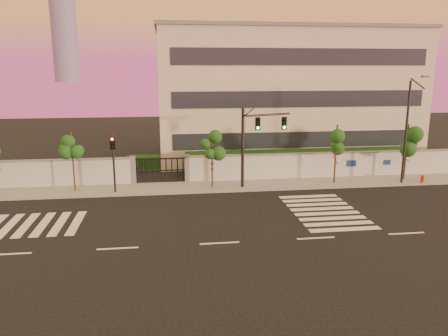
{
  "coord_description": "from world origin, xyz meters",
  "views": [
    {
      "loc": [
        -2.48,
        -20.31,
        8.55
      ],
      "look_at": [
        1.03,
        6.0,
        2.48
      ],
      "focal_mm": 35.0,
      "sensor_mm": 36.0,
      "label": 1
    }
  ],
  "objects": [
    {
      "name": "streetlight_east",
      "position": [
        15.01,
        9.32,
        4.37
      ],
      "size": [
        0.48,
        1.95,
        8.09
      ],
      "color": "black",
      "rests_on": "ground"
    },
    {
      "name": "street_tree_c",
      "position": [
        -8.94,
        10.42,
        3.2
      ],
      "size": [
        1.36,
        1.08,
        4.35
      ],
      "color": "#382314",
      "rests_on": "ground"
    },
    {
      "name": "street_tree_d",
      "position": [
        0.72,
        10.03,
        3.06
      ],
      "size": [
        1.46,
        1.16,
        4.16
      ],
      "color": "#382314",
      "rests_on": "ground"
    },
    {
      "name": "fire_hydrant",
      "position": [
        16.58,
        9.32,
        0.36
      ],
      "size": [
        0.28,
        0.27,
        0.72
      ],
      "rotation": [
        0.0,
        0.0,
        -0.37
      ],
      "color": "red",
      "rests_on": "ground"
    },
    {
      "name": "traffic_signal_secondary",
      "position": [
        -6.12,
        9.65,
        2.65
      ],
      "size": [
        0.32,
        0.33,
        4.17
      ],
      "rotation": [
        0.0,
        0.0,
        0.1
      ],
      "color": "black",
      "rests_on": "ground"
    },
    {
      "name": "hedge_row",
      "position": [
        1.17,
        14.74,
        0.82
      ],
      "size": [
        41.0,
        4.25,
        1.8
      ],
      "color": "#133610",
      "rests_on": "ground"
    },
    {
      "name": "street_tree_f",
      "position": [
        15.73,
        10.42,
        3.27
      ],
      "size": [
        1.61,
        1.28,
        4.44
      ],
      "color": "#382314",
      "rests_on": "ground"
    },
    {
      "name": "road_markings",
      "position": [
        -1.58,
        3.76,
        0.01
      ],
      "size": [
        57.0,
        7.62,
        0.02
      ],
      "color": "silver",
      "rests_on": "ground"
    },
    {
      "name": "traffic_signal_main",
      "position": [
        3.64,
        9.88,
        3.75
      ],
      "size": [
        3.67,
        1.38,
        5.93
      ],
      "rotation": [
        0.0,
        0.0,
        0.35
      ],
      "color": "black",
      "rests_on": "ground"
    },
    {
      "name": "ground",
      "position": [
        0.0,
        0.0,
        0.0
      ],
      "size": [
        120.0,
        120.0,
        0.0
      ],
      "primitive_type": "plane",
      "color": "black",
      "rests_on": "ground"
    },
    {
      "name": "perimeter_wall",
      "position": [
        0.1,
        12.0,
        1.07
      ],
      "size": [
        60.0,
        0.36,
        2.2
      ],
      "color": "silver",
      "rests_on": "ground"
    },
    {
      "name": "sidewalk",
      "position": [
        0.0,
        10.5,
        0.07
      ],
      "size": [
        60.0,
        3.0,
        0.15
      ],
      "primitive_type": "cube",
      "color": "gray",
      "rests_on": "ground"
    },
    {
      "name": "institutional_building",
      "position": [
        9.0,
        21.99,
        6.16
      ],
      "size": [
        24.4,
        12.4,
        12.25
      ],
      "color": "beige",
      "rests_on": "ground"
    },
    {
      "name": "street_tree_e",
      "position": [
        9.97,
        10.12,
        3.34
      ],
      "size": [
        1.53,
        1.22,
        4.53
      ],
      "color": "#382314",
      "rests_on": "ground"
    }
  ]
}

